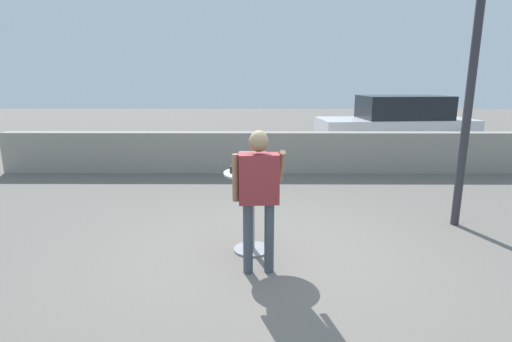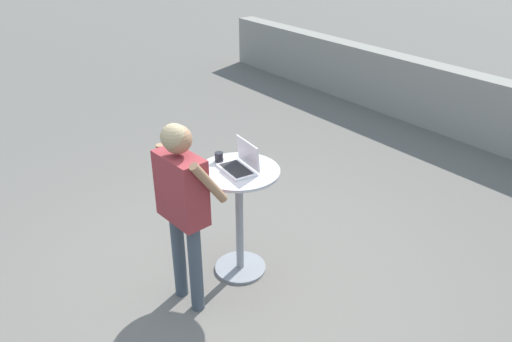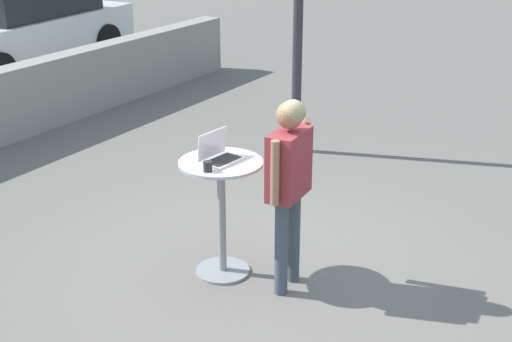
% 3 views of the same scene
% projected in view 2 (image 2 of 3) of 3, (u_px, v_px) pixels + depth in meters
% --- Properties ---
extents(ground_plane, '(50.00, 50.00, 0.00)m').
position_uv_depth(ground_plane, '(226.00, 289.00, 4.43)').
color(ground_plane, slate).
extents(pavement_kerb, '(12.16, 0.35, 0.95)m').
position_uv_depth(pavement_kerb, '(512.00, 120.00, 6.77)').
color(pavement_kerb, gray).
rests_on(pavement_kerb, ground_plane).
extents(cafe_table, '(0.71, 0.71, 1.04)m').
position_uv_depth(cafe_table, '(239.00, 207.00, 4.38)').
color(cafe_table, gray).
rests_on(cafe_table, ground_plane).
extents(laptop, '(0.37, 0.27, 0.25)m').
position_uv_depth(laptop, '(241.00, 163.00, 4.19)').
color(laptop, silver).
rests_on(laptop, cafe_table).
extents(coffee_mug, '(0.10, 0.07, 0.08)m').
position_uv_depth(coffee_mug, '(219.00, 157.00, 4.34)').
color(coffee_mug, '#232328').
rests_on(coffee_mug, cafe_table).
extents(standing_person, '(0.58, 0.38, 1.64)m').
position_uv_depth(standing_person, '(182.00, 195.00, 3.83)').
color(standing_person, '#424C56').
rests_on(standing_person, ground_plane).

